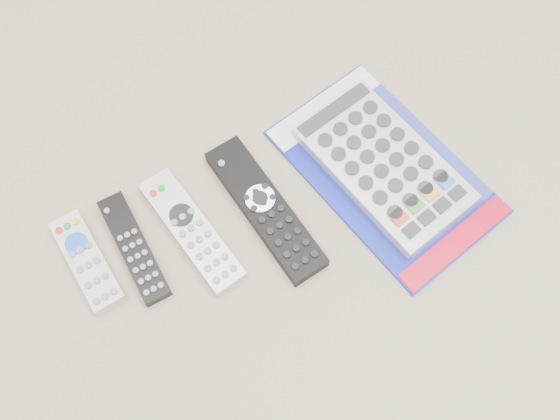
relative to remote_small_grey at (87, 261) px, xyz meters
name	(u,v)px	position (x,y,z in m)	size (l,w,h in m)	color
remote_small_grey	(87,261)	(0.00, 0.00, 0.00)	(0.05, 0.14, 0.02)	silver
remote_slim_black	(134,248)	(0.06, -0.01, 0.00)	(0.04, 0.16, 0.02)	black
remote_silver_dvd	(192,231)	(0.13, -0.02, 0.00)	(0.07, 0.19, 0.02)	#B9B8BD
remote_large_black	(266,209)	(0.23, -0.04, 0.00)	(0.07, 0.22, 0.02)	black
jumbo_remote_packaged	(384,164)	(0.40, -0.06, 0.01)	(0.23, 0.33, 0.04)	#0E199F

